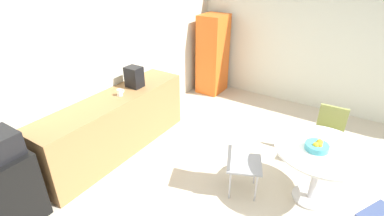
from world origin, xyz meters
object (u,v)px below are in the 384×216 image
Objects in this scene: chair_olive at (330,128)px; mug_white at (120,92)px; chair_gray at (237,157)px; coffee_maker at (134,77)px; fruit_bowl at (317,146)px; mini_fridge at (8,190)px; round_table at (320,159)px; locker_cabinet at (213,55)px.

mug_white is (-1.38, 2.70, 0.43)m from chair_olive.
mug_white is at bearing 91.52° from chair_gray.
fruit_bowl is at bearing -89.55° from coffee_maker.
fruit_bowl is at bearing -52.22° from mini_fridge.
mug_white reaches higher than chair_olive.
mug_white is (-0.38, 2.68, 0.15)m from fruit_bowl.
mini_fridge is 4.15m from chair_olive.
chair_gray is 0.92m from fruit_bowl.
chair_gray is 1.00× the size of chair_olive.
mini_fridge is at bearing 127.78° from fruit_bowl.
mini_fridge is at bearing 132.98° from chair_gray.
chair_gray is at bearing 112.13° from fruit_bowl.
chair_gray reaches higher than round_table.
fruit_bowl is at bearing 135.16° from round_table.
locker_cabinet reaches higher than chair_olive.
fruit_bowl is (2.11, -2.72, 0.37)m from mini_fridge.
coffee_maker is (-0.08, 2.78, 0.45)m from round_table.
locker_cabinet is 3.49m from round_table.
round_table is at bearing -66.04° from chair_gray.
chair_gray is (-0.39, 0.87, -0.09)m from round_table.
fruit_bowl is 2.73m from coffee_maker.
chair_olive is 1.04m from fruit_bowl.
round_table is 1.28× the size of chair_gray.
mug_white is 0.38m from coffee_maker.
coffee_maker is at bearing 90.45° from fruit_bowl.
chair_gray is at bearing 113.96° from round_table.
chair_gray is at bearing -145.25° from locker_cabinet.
coffee_maker is (-1.02, 2.74, 0.54)m from chair_olive.
mini_fridge is 1.81m from mug_white.
chair_olive is (0.95, 0.04, -0.09)m from round_table.
chair_olive is at bearing -41.33° from mini_fridge.
coffee_maker reaches higher than mug_white.
mini_fridge is 1.03× the size of chair_gray.
mini_fridge is 0.81× the size of round_table.
locker_cabinet reaches higher than mug_white.
mug_white is 0.40× the size of coffee_maker.
round_table is at bearing -177.62° from chair_olive.
chair_gray is at bearing -47.02° from mini_fridge.
fruit_bowl is 2.02× the size of mug_white.
mug_white reaches higher than round_table.
fruit_bowl is (-0.05, 0.05, 0.19)m from round_table.
chair_gray is 2.59× the size of coffee_maker.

